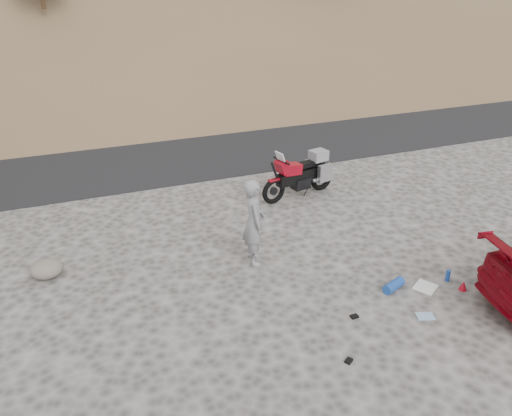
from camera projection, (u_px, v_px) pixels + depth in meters
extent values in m
plane|color=#423F3D|center=(307.00, 276.00, 9.95)|extent=(140.00, 140.00, 0.00)
cube|color=black|center=(190.00, 144.00, 17.49)|extent=(120.00, 7.00, 0.05)
torus|color=black|center=(274.00, 191.00, 12.91)|extent=(0.71, 0.27, 0.70)
cylinder|color=black|center=(274.00, 191.00, 12.91)|extent=(0.22, 0.11, 0.21)
torus|color=black|center=(322.00, 178.00, 13.74)|extent=(0.75, 0.30, 0.74)
cylinder|color=black|center=(322.00, 178.00, 13.74)|extent=(0.24, 0.13, 0.23)
cylinder|color=black|center=(277.00, 176.00, 12.79)|extent=(0.40, 0.15, 0.85)
cylinder|color=black|center=(281.00, 161.00, 12.69)|extent=(0.19, 0.65, 0.05)
cube|color=black|center=(298.00, 176.00, 13.21)|extent=(1.29, 0.52, 0.32)
cube|color=black|center=(301.00, 183.00, 13.36)|extent=(0.53, 0.41, 0.30)
cube|color=maroon|center=(291.00, 169.00, 12.98)|extent=(0.61, 0.43, 0.33)
cube|color=maroon|center=(282.00, 167.00, 12.78)|extent=(0.39, 0.42, 0.37)
cube|color=silver|center=(280.00, 157.00, 12.62)|extent=(0.19, 0.34, 0.27)
cube|color=black|center=(306.00, 164.00, 13.22)|extent=(0.62, 0.35, 0.13)
cube|color=black|center=(317.00, 163.00, 13.44)|extent=(0.40, 0.27, 0.11)
cube|color=silver|center=(325.00, 173.00, 13.35)|extent=(0.44, 0.22, 0.47)
cube|color=silver|center=(312.00, 167.00, 13.76)|extent=(0.44, 0.22, 0.47)
cube|color=gray|center=(318.00, 155.00, 13.36)|extent=(0.51, 0.45, 0.27)
cube|color=maroon|center=(274.00, 180.00, 12.77)|extent=(0.34, 0.19, 0.04)
cylinder|color=black|center=(306.00, 191.00, 13.32)|extent=(0.07, 0.22, 0.38)
cylinder|color=silver|center=(319.00, 179.00, 13.49)|extent=(0.49, 0.20, 0.14)
imported|color=gray|center=(254.00, 261.00, 10.48)|extent=(0.54, 0.73, 1.85)
ellipsoid|color=#5B564E|center=(47.00, 269.00, 9.86)|extent=(0.70, 0.65, 0.38)
cube|color=white|center=(425.00, 287.00, 9.61)|extent=(0.56, 0.54, 0.01)
cylinder|color=#1A459F|center=(394.00, 285.00, 9.50)|extent=(0.52, 0.36, 0.19)
cylinder|color=#1A459F|center=(448.00, 276.00, 9.77)|extent=(0.10, 0.10, 0.23)
cone|color=#B40C1D|center=(463.00, 286.00, 9.50)|extent=(0.19, 0.19, 0.19)
cube|color=black|center=(354.00, 316.00, 8.77)|extent=(0.14, 0.10, 0.04)
cube|color=black|center=(349.00, 361.00, 7.78)|extent=(0.16, 0.15, 0.04)
cube|color=#89B2D4|center=(425.00, 316.00, 8.80)|extent=(0.36, 0.31, 0.01)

